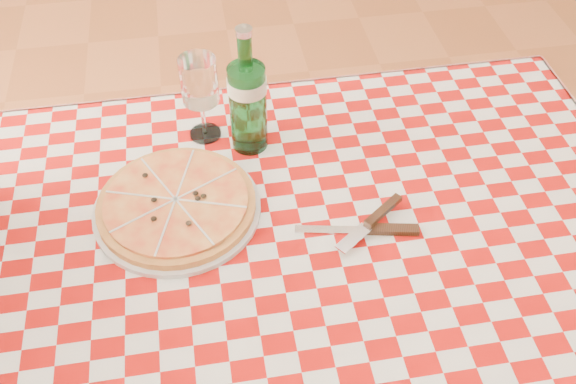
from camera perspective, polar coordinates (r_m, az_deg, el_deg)
name	(u,v)px	position (r m, az deg, el deg)	size (l,w,h in m)	color
dining_table	(304,272)	(1.21, 1.42, -7.08)	(1.20, 0.80, 0.75)	brown
tablecloth	(305,240)	(1.14, 1.50, -4.27)	(1.30, 0.90, 0.01)	#B00E0A
pizza_plate	(176,204)	(1.18, -9.89, -1.04)	(0.31, 0.31, 0.04)	#CA8943
water_bottle	(247,91)	(1.22, -3.65, 8.98)	(0.08, 0.08, 0.27)	#196629
wine_glass	(201,99)	(1.28, -7.72, 8.20)	(0.07, 0.07, 0.18)	white
cutlery	(367,227)	(1.14, 7.01, -3.09)	(0.23, 0.20, 0.03)	silver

